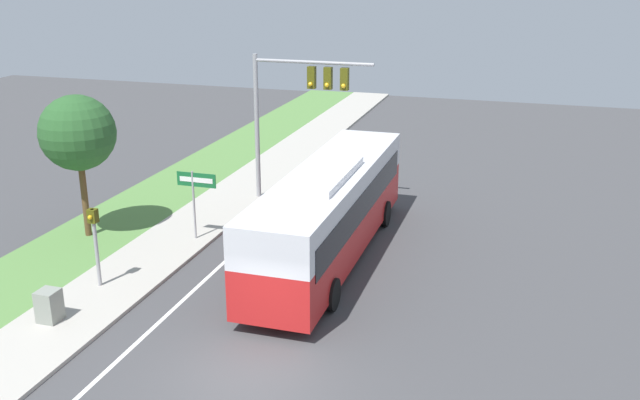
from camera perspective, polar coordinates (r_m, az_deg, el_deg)
ground_plane at (r=18.74m, az=-5.78°, el=-13.91°), size 80.00×80.00×0.00m
sidewalk at (r=21.62m, az=-21.38°, el=-10.29°), size 2.80×80.00×0.12m
lane_divider_near at (r=20.25m, az=-15.43°, el=-11.86°), size 0.14×30.00×0.01m
bus at (r=24.71m, az=0.79°, el=-0.59°), size 2.64×12.15×3.48m
signal_gantry at (r=29.96m, az=-1.99°, el=8.20°), size 5.19×0.41×6.35m
pedestrian_signal at (r=23.48m, az=-17.58°, el=-2.65°), size 0.28×0.34×2.72m
street_sign at (r=26.59m, az=-9.94°, el=0.75°), size 1.55×0.08×2.74m
utility_cabinet at (r=22.19m, az=-20.85°, el=-7.90°), size 0.59×0.61×0.95m
roadside_tree at (r=27.47m, az=-18.83°, el=5.07°), size 2.78×2.78×5.38m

